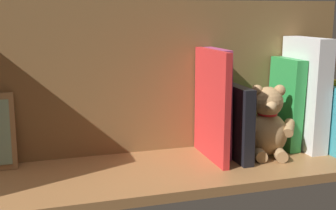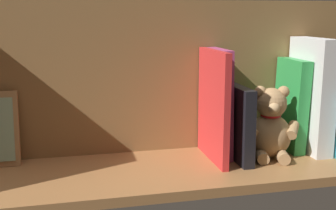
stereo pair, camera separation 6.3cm
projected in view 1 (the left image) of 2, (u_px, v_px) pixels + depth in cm
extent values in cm
cube|color=#9E6B3D|center=(168.00, 170.00, 103.11)|extent=(105.23, 30.81, 2.20)
cube|color=olive|center=(153.00, 77.00, 111.17)|extent=(105.23, 1.50, 38.59)
cube|color=yellow|center=(323.00, 112.00, 117.38)|extent=(1.69, 16.33, 18.54)
cube|color=teal|center=(319.00, 116.00, 115.46)|extent=(2.16, 19.27, 17.27)
cube|color=silver|center=(305.00, 94.00, 114.33)|extent=(4.63, 16.42, 29.25)
cube|color=green|center=(285.00, 103.00, 115.42)|extent=(3.77, 12.80, 23.91)
ellipsoid|color=tan|center=(266.00, 134.00, 109.85)|extent=(12.54, 11.79, 10.95)
sphere|color=tan|center=(268.00, 102.00, 108.12)|extent=(7.53, 7.53, 7.53)
sphere|color=tan|center=(280.00, 91.00, 107.59)|extent=(2.91, 2.91, 2.91)
sphere|color=tan|center=(257.00, 91.00, 107.48)|extent=(2.91, 2.91, 2.91)
sphere|color=tan|center=(271.00, 107.00, 105.11)|extent=(2.91, 2.91, 2.91)
cylinder|color=tan|center=(289.00, 128.00, 108.21)|extent=(5.23, 5.86, 4.05)
cylinder|color=tan|center=(247.00, 128.00, 108.01)|extent=(2.96, 5.55, 4.05)
cylinder|color=tan|center=(280.00, 155.00, 106.18)|extent=(3.92, 4.74, 2.91)
cylinder|color=tan|center=(260.00, 155.00, 106.09)|extent=(3.92, 4.74, 2.91)
torus|color=red|center=(267.00, 113.00, 108.75)|extent=(6.17, 6.17, 0.86)
cube|color=black|center=(233.00, 120.00, 108.39)|extent=(2.95, 18.88, 18.31)
cube|color=#B23F72|center=(217.00, 102.00, 109.23)|extent=(3.13, 13.24, 26.89)
cube|color=red|center=(211.00, 105.00, 105.76)|extent=(1.56, 19.07, 26.89)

